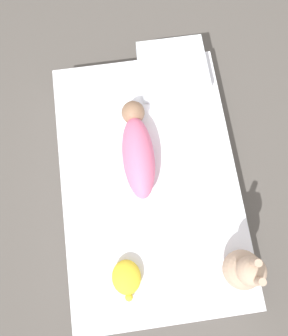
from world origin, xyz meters
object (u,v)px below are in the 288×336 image
at_px(pillow, 172,69).
at_px(bunny_plush, 245,270).
at_px(swaddled_baby, 138,151).
at_px(turtle_plush, 127,278).

distance_m(pillow, bunny_plush, 1.11).
relative_size(swaddled_baby, bunny_plush, 1.56).
bearing_deg(turtle_plush, pillow, 159.76).
distance_m(pillow, turtle_plush, 1.13).
bearing_deg(swaddled_baby, turtle_plush, 168.44).
height_order(pillow, turtle_plush, pillow).
distance_m(swaddled_baby, turtle_plush, 0.63).
bearing_deg(pillow, turtle_plush, -20.24).
bearing_deg(swaddled_baby, bunny_plush, -146.82).
distance_m(bunny_plush, turtle_plush, 0.55).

